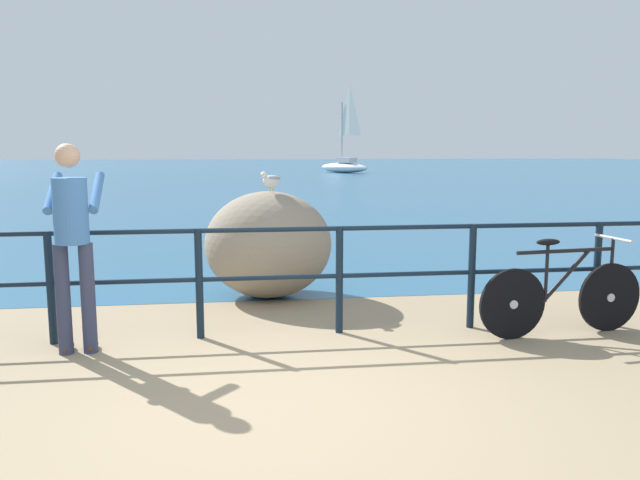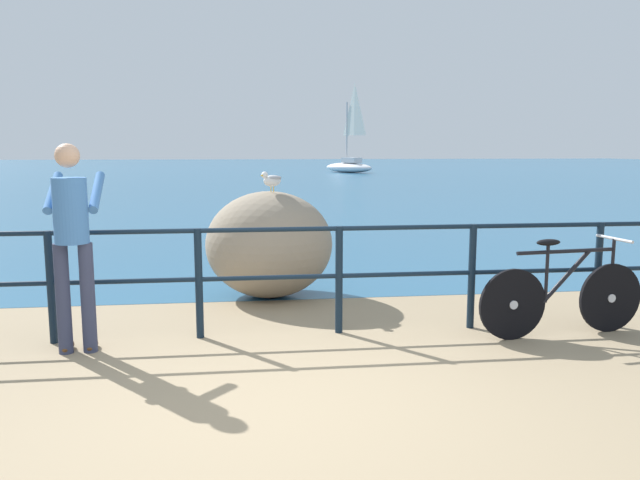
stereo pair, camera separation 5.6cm
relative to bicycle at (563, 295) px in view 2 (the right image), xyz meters
name	(u,v)px [view 2 (the right image)]	position (x,y,z in m)	size (l,w,h in m)	color
ground_plane	(249,195)	(-2.71, 18.71, -0.44)	(120.00, 120.00, 0.10)	#937F60
sea_surface	(245,169)	(-2.71, 46.69, -0.39)	(120.00, 90.00, 0.01)	#285B7F
promenade_railing	(270,269)	(-2.71, 0.35, 0.24)	(9.17, 0.07, 1.02)	black
bicycle	(563,295)	(0.00, 0.00, 0.00)	(1.69, 0.48, 0.92)	black
person_at_railing	(73,238)	(-4.37, 0.07, 0.60)	(0.47, 0.65, 1.78)	#333851
breakwater_boulder_main	(269,244)	(-2.65, 1.90, 0.23)	(1.48, 1.36, 1.25)	gray
seagull	(272,180)	(-2.61, 1.80, 1.00)	(0.30, 0.28, 0.23)	gold
sailboat	(349,163)	(4.56, 38.32, 0.32)	(3.55, 4.37, 6.16)	white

